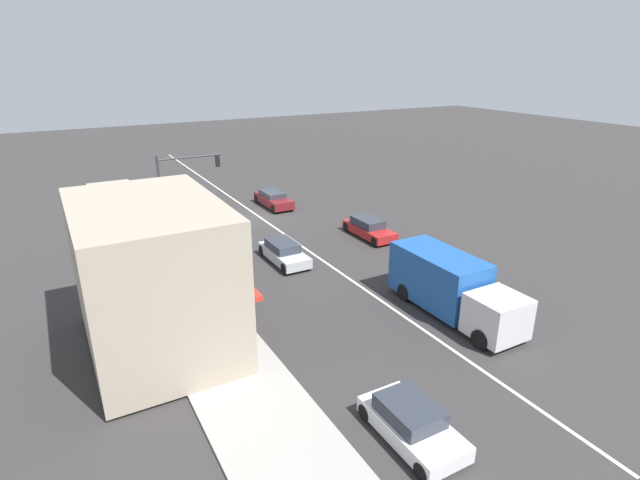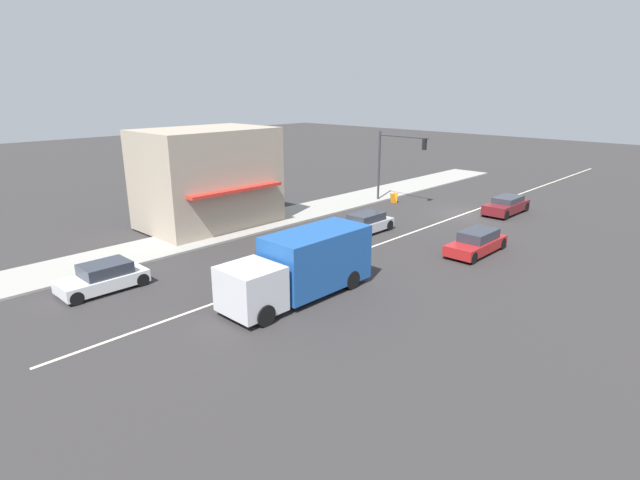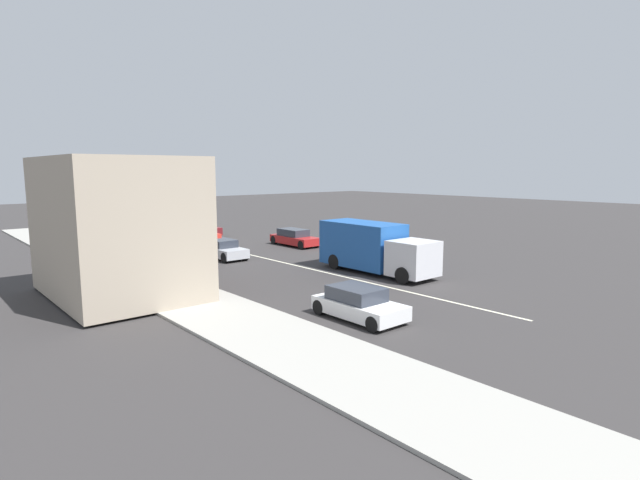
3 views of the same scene
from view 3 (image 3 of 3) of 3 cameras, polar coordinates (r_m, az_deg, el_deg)
The scene contains 12 objects.
ground_plane at distance 28.90m, azimuth 1.24°, elevation -3.87°, with size 160.00×160.00×0.00m, color #333030.
sidewalk_right at distance 23.54m, azimuth -14.54°, elevation -6.76°, with size 4.00×73.00×0.12m, color #9E9B93.
lane_marking_center at distance 43.77m, azimuth -14.72°, elevation -0.05°, with size 0.16×60.00×0.01m, color beige.
building_corner_store at distance 25.19m, azimuth -22.16°, elevation 1.43°, with size 6.42×8.60×6.42m.
traffic_signal_main at distance 40.23m, azimuth -22.21°, elevation 4.51°, with size 4.59×0.34×5.60m.
pedestrian at distance 27.57m, azimuth -19.82°, elevation -2.83°, with size 0.34×0.34×1.66m.
warning_aframe_sign at distance 40.66m, azimuth -21.75°, elevation -0.36°, with size 0.45×0.53×0.84m.
delivery_truck at distance 29.26m, azimuth 6.12°, elevation -0.85°, with size 2.44×7.50×2.87m.
van_white at distance 20.30m, azimuth 4.44°, elevation -7.28°, with size 1.87×3.87×1.29m.
sedan_maroon at distance 46.47m, azimuth -13.42°, elevation 1.25°, with size 1.79×4.49×1.28m.
hatchback_red at distance 39.42m, azimuth -2.94°, elevation 0.26°, with size 1.73×4.44×1.32m.
sedan_silver at distance 34.47m, azimuth -11.19°, elevation -1.02°, with size 1.74×4.26×1.29m.
Camera 3 is at (18.92, 39.01, 5.97)m, focal length 28.00 mm.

